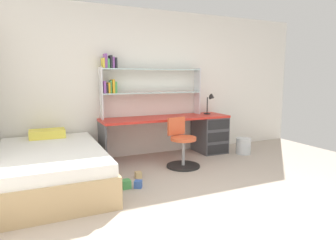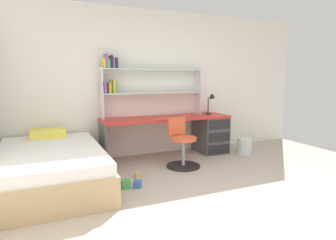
# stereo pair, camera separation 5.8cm
# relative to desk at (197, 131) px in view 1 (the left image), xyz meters

# --- Properties ---
(ground_plane) EXTENTS (6.12, 6.31, 0.02)m
(ground_plane) POSITION_rel_desk_xyz_m (-0.64, -2.32, -0.42)
(ground_plane) COLOR #B2A393
(room_shell) EXTENTS (6.12, 6.31, 2.56)m
(room_shell) POSITION_rel_desk_xyz_m (-1.96, -1.00, 0.87)
(room_shell) COLOR white
(room_shell) RESTS_ON ground_plane
(desk) EXTENTS (2.27, 0.62, 0.71)m
(desk) POSITION_rel_desk_xyz_m (0.00, 0.00, 0.00)
(desk) COLOR red
(desk) RESTS_ON ground_plane
(bookshelf_hutch) EXTENTS (1.82, 0.22, 1.06)m
(bookshelf_hutch) POSITION_rel_desk_xyz_m (-1.04, 0.19, 0.91)
(bookshelf_hutch) COLOR silver
(bookshelf_hutch) RESTS_ON desk
(desk_lamp) EXTENTS (0.20, 0.17, 0.38)m
(desk_lamp) POSITION_rel_desk_xyz_m (0.31, 0.02, 0.55)
(desk_lamp) COLOR black
(desk_lamp) RESTS_ON desk
(swivel_chair) EXTENTS (0.52, 0.52, 0.76)m
(swivel_chair) POSITION_rel_desk_xyz_m (-0.62, -0.62, -0.11)
(swivel_chair) COLOR black
(swivel_chair) RESTS_ON ground_plane
(bed_platform) EXTENTS (1.30, 2.03, 0.62)m
(bed_platform) POSITION_rel_desk_xyz_m (-2.53, -0.69, -0.16)
(bed_platform) COLOR tan
(bed_platform) RESTS_ON ground_plane
(waste_bin) EXTENTS (0.27, 0.27, 0.29)m
(waste_bin) POSITION_rel_desk_xyz_m (0.75, -0.41, -0.26)
(waste_bin) COLOR silver
(waste_bin) RESTS_ON ground_plane
(toy_block_natural_0) EXTENTS (0.09, 0.09, 0.09)m
(toy_block_natural_0) POSITION_rel_desk_xyz_m (-1.42, -0.84, -0.37)
(toy_block_natural_0) COLOR tan
(toy_block_natural_0) RESTS_ON ground_plane
(toy_block_green_1) EXTENTS (0.11, 0.11, 0.11)m
(toy_block_green_1) POSITION_rel_desk_xyz_m (-1.69, -1.15, -0.36)
(toy_block_green_1) COLOR #479E51
(toy_block_green_1) RESTS_ON ground_plane
(toy_block_blue_2) EXTENTS (0.13, 0.13, 0.09)m
(toy_block_blue_2) POSITION_rel_desk_xyz_m (-1.54, -1.20, -0.36)
(toy_block_blue_2) COLOR #3860B7
(toy_block_blue_2) RESTS_ON ground_plane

